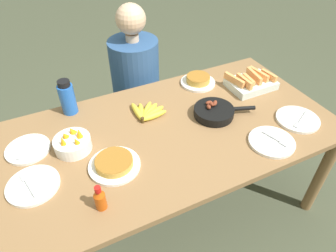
{
  "coord_description": "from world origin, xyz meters",
  "views": [
    {
      "loc": [
        -0.55,
        -1.12,
        1.82
      ],
      "look_at": [
        0.0,
        0.0,
        0.76
      ],
      "focal_mm": 32.0,
      "sensor_mm": 36.0,
      "label": 1
    }
  ],
  "objects": [
    {
      "name": "person_figure",
      "position": [
        0.08,
        0.73,
        0.49
      ],
      "size": [
        0.39,
        0.39,
        1.19
      ],
      "color": "black",
      "rests_on": "ground_plane"
    },
    {
      "name": "empty_plate_far_left",
      "position": [
        -0.72,
        0.17,
        0.74
      ],
      "size": [
        0.22,
        0.22,
        0.02
      ],
      "color": "white",
      "rests_on": "dining_table"
    },
    {
      "name": "skillet",
      "position": [
        0.3,
        0.0,
        0.76
      ],
      "size": [
        0.35,
        0.23,
        0.08
      ],
      "rotation": [
        0.0,
        0.0,
        5.93
      ],
      "color": "black",
      "rests_on": "dining_table"
    },
    {
      "name": "frittata_plate_center",
      "position": [
        -0.35,
        -0.13,
        0.75
      ],
      "size": [
        0.25,
        0.25,
        0.05
      ],
      "color": "white",
      "rests_on": "dining_table"
    },
    {
      "name": "melon_tray",
      "position": [
        0.68,
        0.15,
        0.76
      ],
      "size": [
        0.3,
        0.22,
        0.1
      ],
      "color": "silver",
      "rests_on": "dining_table"
    },
    {
      "name": "empty_plate_near_front",
      "position": [
        0.71,
        -0.25,
        0.74
      ],
      "size": [
        0.24,
        0.24,
        0.02
      ],
      "color": "white",
      "rests_on": "dining_table"
    },
    {
      "name": "empty_plate_far_right",
      "position": [
        -0.72,
        -0.08,
        0.74
      ],
      "size": [
        0.24,
        0.24,
        0.02
      ],
      "color": "white",
      "rests_on": "dining_table"
    },
    {
      "name": "water_bottle",
      "position": [
        -0.45,
        0.41,
        0.83
      ],
      "size": [
        0.09,
        0.09,
        0.21
      ],
      "color": "blue",
      "rests_on": "dining_table"
    },
    {
      "name": "dining_table",
      "position": [
        0.0,
        0.0,
        0.65
      ],
      "size": [
        1.89,
        0.97,
        0.73
      ],
      "color": "olive",
      "rests_on": "ground_plane"
    },
    {
      "name": "empty_plate_mid_edge",
      "position": [
        0.45,
        -0.33,
        0.74
      ],
      "size": [
        0.24,
        0.24,
        0.02
      ],
      "color": "white",
      "rests_on": "dining_table"
    },
    {
      "name": "frittata_plate_side",
      "position": [
        0.39,
        0.34,
        0.75
      ],
      "size": [
        0.23,
        0.23,
        0.06
      ],
      "color": "white",
      "rests_on": "dining_table"
    },
    {
      "name": "ground_plane",
      "position": [
        0.0,
        0.0,
        0.0
      ],
      "size": [
        14.0,
        14.0,
        0.0
      ],
      "primitive_type": "plane",
      "color": "#474C38"
    },
    {
      "name": "banana_bunch",
      "position": [
        -0.05,
        0.17,
        0.75
      ],
      "size": [
        0.19,
        0.2,
        0.04
      ],
      "color": "yellow",
      "rests_on": "dining_table"
    },
    {
      "name": "hot_sauce_bottle",
      "position": [
        -0.47,
        -0.32,
        0.79
      ],
      "size": [
        0.05,
        0.05,
        0.13
      ],
      "color": "#C64C0F",
      "rests_on": "dining_table"
    },
    {
      "name": "fruit_bowl_mango",
      "position": [
        -0.5,
        0.08,
        0.77
      ],
      "size": [
        0.19,
        0.19,
        0.12
      ],
      "color": "white",
      "rests_on": "dining_table"
    }
  ]
}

